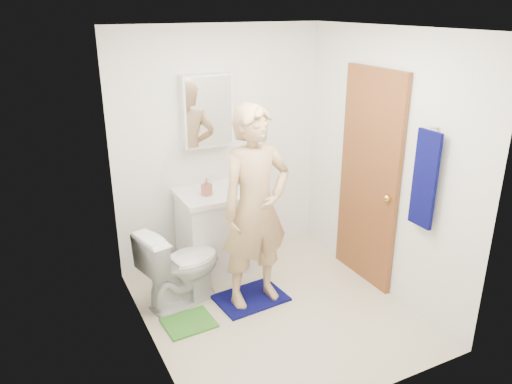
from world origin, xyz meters
TOP-DOWN VIEW (x-y plane):
  - floor at (0.00, 0.00)m, footprint 2.20×2.40m
  - ceiling at (0.00, 0.00)m, footprint 2.20×2.40m
  - wall_back at (0.00, 1.21)m, footprint 2.20×0.02m
  - wall_front at (0.00, -1.21)m, footprint 2.20×0.02m
  - wall_left at (-1.11, 0.00)m, footprint 0.02×2.40m
  - wall_right at (1.11, 0.00)m, footprint 0.02×2.40m
  - vanity_cabinet at (-0.15, 0.91)m, footprint 0.75×0.55m
  - countertop at (-0.15, 0.91)m, footprint 0.79×0.59m
  - sink_basin at (-0.15, 0.91)m, footprint 0.40×0.40m
  - faucet at (-0.15, 1.09)m, footprint 0.03×0.03m
  - medicine_cabinet at (-0.15, 1.14)m, footprint 0.50×0.12m
  - mirror_panel at (-0.15, 1.08)m, footprint 0.46×0.01m
  - door at (1.07, 0.15)m, footprint 0.05×0.80m
  - door_knob at (1.03, -0.17)m, footprint 0.07×0.07m
  - towel at (1.03, -0.57)m, footprint 0.03×0.24m
  - towel_hook at (1.07, -0.57)m, footprint 0.06×0.02m
  - toilet at (-0.70, 0.49)m, footprint 0.82×0.58m
  - bath_mat at (-0.13, 0.25)m, footprint 0.66×0.50m
  - green_rug at (-0.77, 0.14)m, footprint 0.43×0.37m
  - soap_dispenser at (-0.29, 0.85)m, footprint 0.10×0.10m
  - toothbrush_cup at (0.15, 1.00)m, footprint 0.16×0.16m
  - man at (-0.09, 0.21)m, footprint 0.69×0.48m

SIDE VIEW (x-z plane):
  - floor at x=0.00m, z-range -0.02..0.00m
  - green_rug at x=-0.77m, z-range 0.00..0.02m
  - bath_mat at x=-0.13m, z-range 0.00..0.02m
  - toilet at x=-0.70m, z-range 0.00..0.75m
  - vanity_cabinet at x=-0.15m, z-range 0.00..0.80m
  - countertop at x=-0.15m, z-range 0.80..0.85m
  - sink_basin at x=-0.15m, z-range 0.83..0.86m
  - toothbrush_cup at x=0.15m, z-range 0.85..0.95m
  - faucet at x=-0.15m, z-range 0.85..0.97m
  - man at x=-0.09m, z-range 0.02..1.82m
  - soap_dispenser at x=-0.29m, z-range 0.85..1.02m
  - door_knob at x=1.03m, z-range 0.91..0.98m
  - door at x=1.07m, z-range 0.00..2.05m
  - wall_back at x=0.00m, z-range 0.00..2.40m
  - wall_front at x=0.00m, z-range 0.00..2.40m
  - wall_left at x=-1.11m, z-range 0.00..2.40m
  - wall_right at x=1.11m, z-range 0.00..2.40m
  - towel at x=1.03m, z-range 0.85..1.65m
  - medicine_cabinet at x=-0.15m, z-range 1.25..1.95m
  - mirror_panel at x=-0.15m, z-range 1.27..1.93m
  - towel_hook at x=1.07m, z-range 1.66..1.68m
  - ceiling at x=0.00m, z-range 2.40..2.42m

